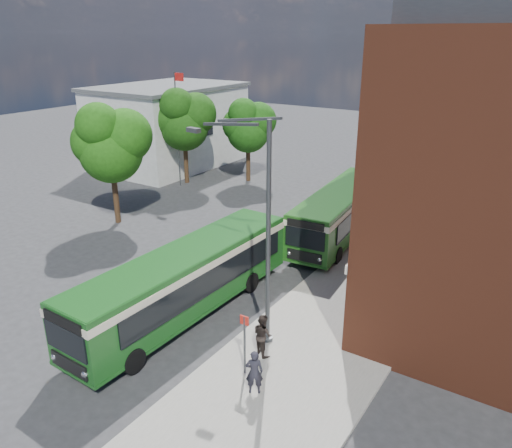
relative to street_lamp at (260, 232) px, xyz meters
The scene contains 14 objects.
ground 7.10m from the street_lamp, 157.54° to the left, with size 120.00×120.00×0.00m, color #2C2B2E.
pavement 11.27m from the street_lamp, 77.80° to the left, with size 6.00×48.00×0.15m, color gray.
kerb_line 11.12m from the street_lamp, 95.07° to the left, with size 0.12×48.00×0.01m, color beige.
white_building 30.38m from the street_lamp, 138.79° to the left, with size 9.40×13.40×7.30m.
flagpole 22.89m from the street_lamp, 139.05° to the left, with size 0.95×0.10×9.00m.
street_lamp is the anchor object (origin of this frame).
bus_stop_sign 4.02m from the street_lamp, 70.87° to the right, with size 0.35×0.08×2.52m.
bus_front 4.84m from the street_lamp, behind, with size 2.91×12.34×3.02m.
bus_rear 12.37m from the street_lamp, 98.80° to the left, with size 3.51×11.32×3.02m.
pedestrian_a 5.06m from the street_lamp, 60.65° to the right, with size 0.61×0.40×1.67m, color black.
pedestrian_b 3.95m from the street_lamp, 51.71° to the right, with size 0.83×0.64×1.70m, color black.
tree_left 16.39m from the street_lamp, 157.50° to the left, with size 4.67×4.44×7.88m.
tree_mid 23.56m from the street_lamp, 137.56° to the left, with size 4.62×4.39×7.80m.
tree_right 23.44m from the street_lamp, 124.96° to the left, with size 4.10×3.90×6.92m.
Camera 1 is at (14.15, -16.60, 11.78)m, focal length 35.00 mm.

